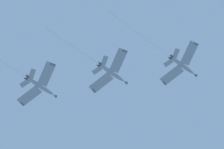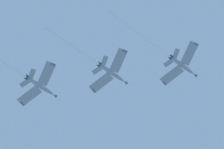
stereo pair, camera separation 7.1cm
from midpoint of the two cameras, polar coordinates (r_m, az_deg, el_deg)
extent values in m
ellipsoid|color=gray|center=(167.44, 9.12, 1.20)|extent=(12.15, 2.75, 3.42)
cone|color=#595E60|center=(170.36, 10.76, -0.02)|extent=(1.89, 1.37, 1.46)
ellipsoid|color=black|center=(168.87, 9.58, 0.88)|extent=(3.00, 1.28, 1.37)
cube|color=gray|center=(167.51, 7.80, -0.08)|extent=(6.38, 9.68, 0.82)
cube|color=#595E60|center=(167.99, 6.85, -1.09)|extent=(1.92, 1.26, 0.43)
cube|color=gray|center=(166.69, 10.06, 2.76)|extent=(4.87, 9.43, 0.82)
cube|color=#595E60|center=(166.53, 10.86, 3.93)|extent=(1.88, 0.96, 0.43)
cube|color=gray|center=(165.60, 7.37, 1.52)|extent=(3.09, 4.02, 0.47)
cube|color=gray|center=(165.24, 8.35, 2.75)|extent=(2.54, 3.90, 0.47)
cube|color=#595E60|center=(166.77, 7.78, 2.24)|extent=(2.85, 0.45, 3.17)
cylinder|color=#38383D|center=(165.04, 7.56, 2.16)|extent=(1.20, 0.90, 0.96)
cylinder|color=#38383D|center=(164.97, 7.76, 2.40)|extent=(1.20, 0.90, 0.96)
cylinder|color=white|center=(159.75, 3.66, 5.22)|extent=(29.20, 3.59, 5.90)
ellipsoid|color=gray|center=(161.25, -0.06, 0.24)|extent=(12.12, 2.85, 3.82)
cone|color=#595E60|center=(163.65, 1.76, -1.00)|extent=(1.93, 1.38, 1.51)
ellipsoid|color=black|center=(162.53, 0.48, -0.08)|extent=(3.01, 1.30, 1.46)
cube|color=gray|center=(161.97, -1.41, -1.07)|extent=(6.43, 9.68, 0.94)
cube|color=#595E60|center=(162.93, -2.37, -2.11)|extent=(1.92, 1.27, 0.49)
cube|color=gray|center=(159.98, 0.87, 1.84)|extent=(4.78, 9.41, 0.94)
cube|color=#595E60|center=(159.40, 1.68, 3.06)|extent=(1.87, 0.94, 0.49)
cube|color=gray|center=(160.07, -1.95, 0.55)|extent=(3.10, 4.02, 0.53)
cube|color=gray|center=(159.21, -0.97, 1.82)|extent=(2.50, 3.89, 0.53)
cube|color=#595E60|center=(160.99, -1.48, 1.32)|extent=(2.93, 0.49, 3.24)
cylinder|color=#38383D|center=(159.37, -1.78, 1.20)|extent=(1.22, 0.92, 0.99)
cylinder|color=#38383D|center=(159.20, -1.58, 1.45)|extent=(1.22, 0.92, 0.99)
cylinder|color=white|center=(156.06, -5.09, 3.63)|extent=(22.81, 3.40, 5.79)
ellipsoid|color=gray|center=(161.39, -9.36, -1.48)|extent=(12.13, 3.08, 3.82)
cone|color=#595E60|center=(163.07, -7.45, -2.74)|extent=(1.95, 1.42, 1.51)
ellipsoid|color=black|center=(162.45, -8.76, -1.80)|extent=(3.03, 1.36, 1.46)
cube|color=gray|center=(162.82, -10.68, -2.75)|extent=(6.57, 9.68, 0.94)
cube|color=#595E60|center=(164.28, -11.59, -3.74)|extent=(1.92, 1.30, 0.49)
cube|color=gray|center=(159.58, -8.49, 0.09)|extent=(4.61, 9.36, 0.94)
cube|color=#595E60|center=(158.54, -7.70, 1.29)|extent=(1.86, 0.91, 0.49)
cube|color=gray|center=(161.03, -11.28, -1.14)|extent=(3.15, 4.02, 0.53)
cube|color=gray|center=(159.63, -10.34, 0.10)|extent=(2.44, 3.87, 0.53)
cube|color=#595E60|center=(161.65, -10.75, -0.38)|extent=(2.93, 0.54, 3.24)
cylinder|color=#38383D|center=(160.20, -11.14, -0.51)|extent=(1.23, 0.94, 0.99)
cylinder|color=#38383D|center=(159.92, -10.96, -0.26)|extent=(1.23, 0.94, 0.99)
camera|label=1|loc=(0.04, 90.01, 0.05)|focal=70.25mm
camera|label=2|loc=(0.04, -89.99, -0.05)|focal=70.25mm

